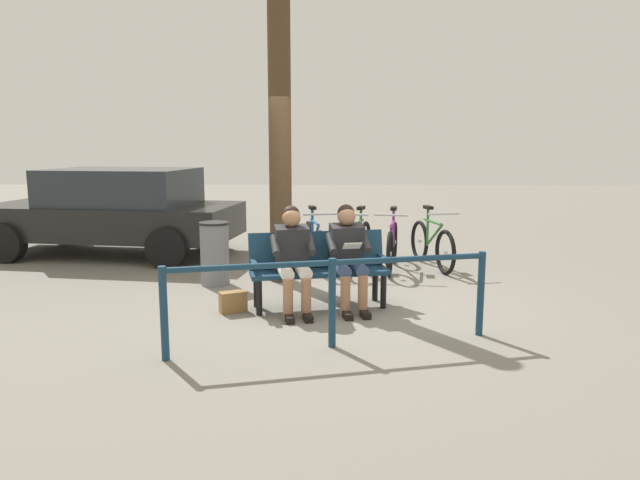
% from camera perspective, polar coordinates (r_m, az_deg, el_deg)
% --- Properties ---
extents(ground_plane, '(40.00, 40.00, 0.00)m').
position_cam_1_polar(ground_plane, '(6.89, 2.30, -6.57)').
color(ground_plane, slate).
extents(bench, '(1.66, 0.80, 0.87)m').
position_cam_1_polar(bench, '(6.84, -0.16, -2.32)').
color(bench, navy).
rests_on(bench, ground).
extents(person_reading, '(0.54, 0.82, 1.20)m').
position_cam_1_polar(person_reading, '(6.71, 2.75, -1.17)').
color(person_reading, '#262628').
rests_on(person_reading, ground).
extents(person_companion, '(0.54, 0.82, 1.20)m').
position_cam_1_polar(person_companion, '(6.59, -2.66, -1.37)').
color(person_companion, '#262628').
rests_on(person_companion, ground).
extents(handbag, '(0.33, 0.26, 0.24)m').
position_cam_1_polar(handbag, '(6.74, -8.47, -5.99)').
color(handbag, olive).
rests_on(handbag, ground).
extents(tree_trunk, '(0.31, 0.31, 4.20)m').
position_cam_1_polar(tree_trunk, '(8.00, -3.94, 10.86)').
color(tree_trunk, '#4C3823').
rests_on(tree_trunk, ground).
extents(litter_bin, '(0.40, 0.40, 0.86)m').
position_cam_1_polar(litter_bin, '(7.99, -10.21, -1.30)').
color(litter_bin, slate).
rests_on(litter_bin, ground).
extents(bicycle_purple, '(0.54, 1.65, 0.94)m').
position_cam_1_polar(bicycle_purple, '(9.14, 10.83, -0.41)').
color(bicycle_purple, black).
rests_on(bicycle_purple, ground).
extents(bicycle_black, '(0.49, 1.66, 0.94)m').
position_cam_1_polar(bicycle_black, '(8.91, 7.04, -0.58)').
color(bicycle_black, black).
rests_on(bicycle_black, ground).
extents(bicycle_red, '(0.61, 1.63, 0.94)m').
position_cam_1_polar(bicycle_red, '(8.93, 3.71, -0.50)').
color(bicycle_red, black).
rests_on(bicycle_red, ground).
extents(bicycle_orange, '(0.51, 1.66, 0.94)m').
position_cam_1_polar(bicycle_orange, '(8.94, -0.54, -0.46)').
color(bicycle_orange, black).
rests_on(bicycle_orange, ground).
extents(railing_fence, '(3.02, 0.80, 0.85)m').
position_cam_1_polar(railing_fence, '(5.44, 1.19, -4.48)').
color(railing_fence, navy).
rests_on(railing_fence, ground).
extents(parked_car, '(4.41, 2.48, 1.47)m').
position_cam_1_polar(parked_car, '(10.53, -19.30, 2.79)').
color(parked_car, black).
rests_on(parked_car, ground).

